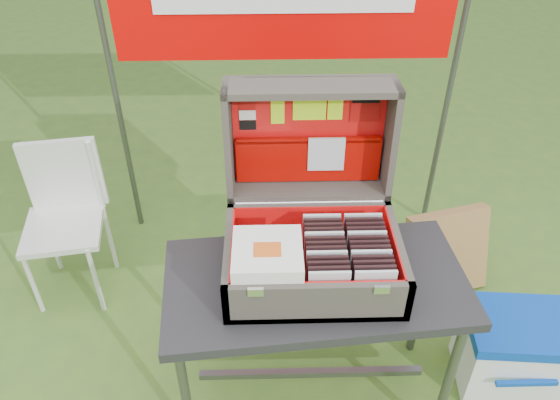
{
  "coord_description": "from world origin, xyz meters",
  "views": [
    {
      "loc": [
        -0.08,
        -1.44,
        2.09
      ],
      "look_at": [
        -0.04,
        0.1,
        0.92
      ],
      "focal_mm": 35.0,
      "sensor_mm": 36.0,
      "label": 1
    }
  ],
  "objects_px": {
    "cooler": "(510,350)",
    "chair": "(64,230)",
    "suitcase": "(314,200)",
    "cardboard_box": "(447,253)",
    "table": "(313,339)"
  },
  "relations": [
    {
      "from": "cooler",
      "to": "chair",
      "type": "height_order",
      "value": "chair"
    },
    {
      "from": "suitcase",
      "to": "chair",
      "type": "distance_m",
      "value": 1.39
    },
    {
      "from": "cooler",
      "to": "cardboard_box",
      "type": "distance_m",
      "value": 0.58
    },
    {
      "from": "cooler",
      "to": "cardboard_box",
      "type": "xyz_separation_m",
      "value": [
        -0.12,
        0.57,
        0.04
      ]
    },
    {
      "from": "table",
      "to": "suitcase",
      "type": "xyz_separation_m",
      "value": [
        -0.01,
        0.08,
        0.64
      ]
    },
    {
      "from": "cardboard_box",
      "to": "suitcase",
      "type": "bearing_deg",
      "value": -158.58
    },
    {
      "from": "table",
      "to": "chair",
      "type": "relative_size",
      "value": 1.38
    },
    {
      "from": "chair",
      "to": "cardboard_box",
      "type": "bearing_deg",
      "value": -9.57
    },
    {
      "from": "table",
      "to": "suitcase",
      "type": "distance_m",
      "value": 0.64
    },
    {
      "from": "table",
      "to": "chair",
      "type": "xyz_separation_m",
      "value": [
        -1.15,
        0.63,
        0.05
      ]
    },
    {
      "from": "suitcase",
      "to": "cardboard_box",
      "type": "distance_m",
      "value": 1.18
    },
    {
      "from": "table",
      "to": "cooler",
      "type": "height_order",
      "value": "table"
    },
    {
      "from": "table",
      "to": "chair",
      "type": "distance_m",
      "value": 1.31
    },
    {
      "from": "suitcase",
      "to": "chair",
      "type": "xyz_separation_m",
      "value": [
        -1.14,
        0.56,
        -0.58
      ]
    },
    {
      "from": "table",
      "to": "chair",
      "type": "height_order",
      "value": "chair"
    }
  ]
}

